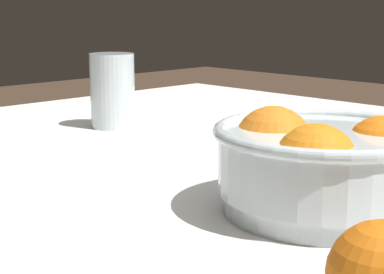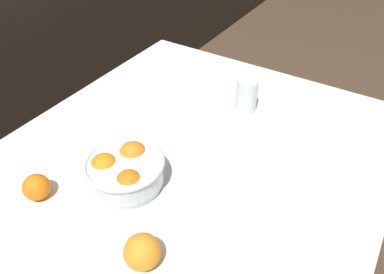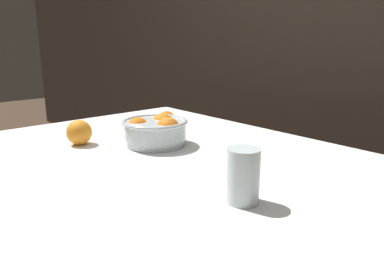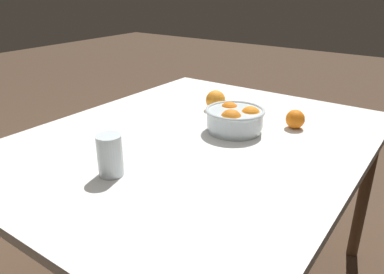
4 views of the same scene
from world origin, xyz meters
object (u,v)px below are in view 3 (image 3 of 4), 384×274
at_px(fruit_bowl, 156,130).
at_px(juice_glass, 243,178).
at_px(orange_loose_near_bowl, 167,120).
at_px(orange_loose_front, 79,132).

relative_size(fruit_bowl, juice_glass, 1.79).
bearing_deg(juice_glass, fruit_bowl, 165.87).
bearing_deg(orange_loose_near_bowl, orange_loose_front, -91.87).
bearing_deg(fruit_bowl, orange_loose_near_bowl, 133.71).
relative_size(orange_loose_near_bowl, orange_loose_front, 0.85).
relative_size(juice_glass, orange_loose_front, 1.44).
relative_size(fruit_bowl, orange_loose_front, 2.59).
height_order(juice_glass, orange_loose_near_bowl, juice_glass).
xyz_separation_m(fruit_bowl, orange_loose_front, (-0.17, -0.19, -0.01)).
distance_m(fruit_bowl, orange_loose_near_bowl, 0.23).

